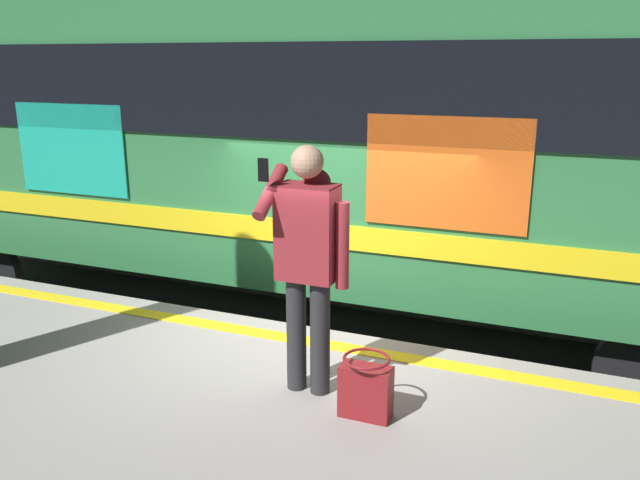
{
  "coord_description": "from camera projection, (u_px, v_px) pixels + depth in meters",
  "views": [
    {
      "loc": [
        -2.03,
        4.86,
        3.31
      ],
      "look_at": [
        -0.21,
        0.3,
        1.92
      ],
      "focal_mm": 36.07,
      "sensor_mm": 36.0,
      "label": 1
    }
  ],
  "objects": [
    {
      "name": "track_rail_near",
      "position": [
        363.0,
        352.0,
        7.34
      ],
      "size": [
        19.55,
        0.08,
        0.16
      ],
      "primitive_type": "cube",
      "color": "slate",
      "rests_on": "ground"
    },
    {
      "name": "safety_line",
      "position": [
        297.0,
        339.0,
        5.43
      ],
      "size": [
        14.73,
        0.16,
        0.01
      ],
      "primitive_type": "cube",
      "color": "yellow",
      "rests_on": "platform"
    },
    {
      "name": "handbag",
      "position": [
        366.0,
        389.0,
        4.22
      ],
      "size": [
        0.34,
        0.31,
        0.43
      ],
      "color": "maroon",
      "rests_on": "platform"
    },
    {
      "name": "track_rail_far",
      "position": [
        397.0,
        308.0,
        8.62
      ],
      "size": [
        19.55,
        0.08,
        0.16
      ],
      "primitive_type": "cube",
      "color": "slate",
      "rests_on": "ground"
    },
    {
      "name": "passenger",
      "position": [
        308.0,
        251.0,
        4.35
      ],
      "size": [
        0.57,
        0.55,
        1.76
      ],
      "color": "#262628",
      "rests_on": "platform"
    },
    {
      "name": "ground_plane",
      "position": [
        311.0,
        427.0,
        5.97
      ],
      "size": [
        24.8,
        24.8,
        0.0
      ],
      "primitive_type": "plane",
      "color": "#4C4742"
    },
    {
      "name": "train_carriage",
      "position": [
        295.0,
        122.0,
        7.7
      ],
      "size": [
        12.06,
        2.94,
        4.08
      ],
      "color": "#2D723F",
      "rests_on": "ground"
    }
  ]
}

